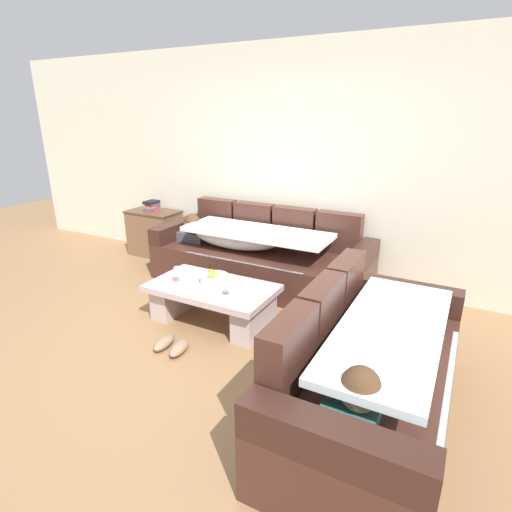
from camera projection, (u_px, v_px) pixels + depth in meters
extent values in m
plane|color=olive|center=(191.00, 353.00, 3.46)|extent=(14.00, 14.00, 0.00)
cube|color=beige|center=(295.00, 165.00, 4.80)|extent=(9.00, 0.10, 2.70)
cube|color=#44251E|center=(259.00, 267.00, 4.80)|extent=(2.55, 0.92, 0.42)
cube|color=#44251E|center=(218.00, 216.00, 5.34)|extent=(0.51, 0.16, 0.46)
cube|color=#44251E|center=(254.00, 221.00, 5.09)|extent=(0.51, 0.16, 0.46)
cube|color=#44251E|center=(294.00, 227.00, 4.85)|extent=(0.51, 0.16, 0.46)
cube|color=#44251E|center=(339.00, 233.00, 4.60)|extent=(0.51, 0.16, 0.46)
cube|color=#361E18|center=(178.00, 229.00, 5.23)|extent=(0.18, 0.92, 0.20)
cube|color=#361E18|center=(361.00, 259.00, 4.17)|extent=(0.18, 0.92, 0.20)
cube|color=#4C4C56|center=(195.00, 236.00, 5.11)|extent=(0.36, 0.28, 0.11)
sphere|color=#936B4C|center=(192.00, 224.00, 5.03)|extent=(0.21, 0.21, 0.21)
sphere|color=#4C331E|center=(192.00, 222.00, 5.02)|extent=(0.20, 0.20, 0.20)
ellipsoid|color=white|center=(235.00, 237.00, 4.77)|extent=(1.10, 0.44, 0.28)
cube|color=white|center=(256.00, 232.00, 4.59)|extent=(1.70, 0.60, 0.05)
cube|color=white|center=(240.00, 278.00, 4.43)|extent=(1.44, 0.04, 0.38)
cube|color=#44251E|center=(372.00, 387.00, 2.70)|extent=(0.92, 2.00, 0.42)
cube|color=#44251E|center=(288.00, 356.00, 2.27)|extent=(0.16, 0.51, 0.46)
cube|color=#44251E|center=(321.00, 315.00, 2.73)|extent=(0.16, 0.51, 0.46)
cube|color=#44251E|center=(345.00, 286.00, 3.18)|extent=(0.16, 0.51, 0.46)
cube|color=#361E18|center=(332.00, 442.00, 1.84)|extent=(0.92, 0.18, 0.20)
cube|color=#361E18|center=(402.00, 294.00, 3.36)|extent=(0.92, 0.18, 0.20)
cube|color=#2D6660|center=(350.00, 414.00, 2.08)|extent=(0.28, 0.36, 0.11)
sphere|color=#936B4C|center=(360.00, 391.00, 2.01)|extent=(0.21, 0.21, 0.21)
sphere|color=#4C331E|center=(361.00, 386.00, 2.00)|extent=(0.20, 0.20, 0.20)
ellipsoid|color=silver|center=(385.00, 345.00, 2.55)|extent=(0.44, 1.08, 0.28)
cube|color=silver|center=(390.00, 330.00, 2.52)|extent=(0.60, 1.51, 0.05)
cube|color=silver|center=(445.00, 405.00, 2.50)|extent=(0.04, 1.28, 0.38)
cube|color=#BCABA9|center=(212.00, 288.00, 3.88)|extent=(1.20, 0.68, 0.06)
cube|color=#BCABA9|center=(175.00, 297.00, 4.15)|extent=(0.20, 0.54, 0.32)
cube|color=#BCABA9|center=(254.00, 317.00, 3.74)|extent=(0.20, 0.54, 0.32)
cylinder|color=silver|center=(214.00, 278.00, 3.94)|extent=(0.28, 0.28, 0.07)
sphere|color=#68A229|center=(211.00, 278.00, 3.88)|extent=(0.08, 0.08, 0.08)
sphere|color=gold|center=(216.00, 276.00, 3.95)|extent=(0.08, 0.08, 0.08)
sphere|color=orange|center=(211.00, 273.00, 4.01)|extent=(0.08, 0.08, 0.08)
cylinder|color=silver|center=(178.00, 283.00, 3.92)|extent=(0.06, 0.06, 0.01)
cylinder|color=silver|center=(178.00, 279.00, 3.91)|extent=(0.01, 0.01, 0.07)
cylinder|color=silver|center=(178.00, 271.00, 3.88)|extent=(0.07, 0.07, 0.08)
cylinder|color=silver|center=(229.00, 297.00, 3.63)|extent=(0.06, 0.06, 0.01)
cylinder|color=silver|center=(229.00, 292.00, 3.61)|extent=(0.01, 0.01, 0.07)
cylinder|color=silver|center=(229.00, 284.00, 3.59)|extent=(0.07, 0.07, 0.08)
cube|color=white|center=(235.00, 288.00, 3.79)|extent=(0.33, 0.28, 0.01)
cube|color=brown|center=(155.00, 234.00, 5.78)|extent=(0.70, 0.42, 0.62)
cube|color=brown|center=(153.00, 212.00, 5.68)|extent=(0.72, 0.44, 0.02)
cube|color=red|center=(152.00, 210.00, 5.68)|extent=(0.14, 0.20, 0.02)
cube|color=#2D569E|center=(152.00, 208.00, 5.67)|extent=(0.14, 0.21, 0.02)
cube|color=#B76623|center=(152.00, 206.00, 5.67)|extent=(0.16, 0.20, 0.03)
cube|color=#72337F|center=(153.00, 204.00, 5.65)|extent=(0.12, 0.18, 0.03)
cube|color=black|center=(151.00, 202.00, 5.64)|extent=(0.16, 0.20, 0.04)
ellipsoid|color=#8C7259|center=(164.00, 342.00, 3.54)|extent=(0.15, 0.28, 0.09)
ellipsoid|color=#8C7259|center=(179.00, 348.00, 3.45)|extent=(0.17, 0.29, 0.09)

